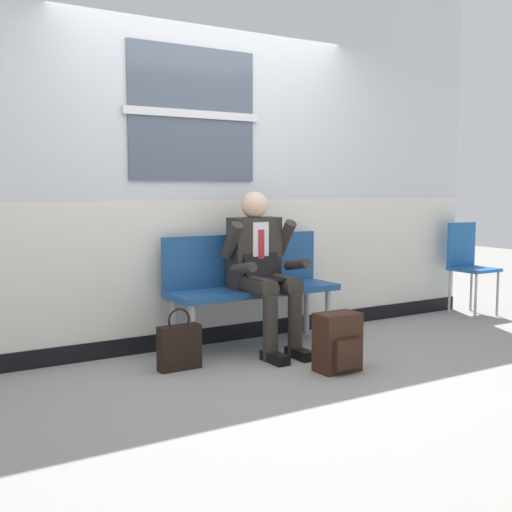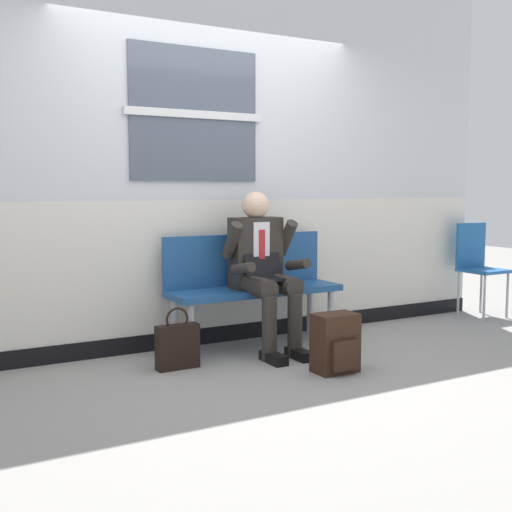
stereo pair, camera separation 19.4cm
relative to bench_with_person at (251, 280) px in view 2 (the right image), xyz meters
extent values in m
plane|color=gray|center=(-0.22, -0.44, -0.53)|extent=(18.00, 18.00, 0.00)
cube|color=silver|center=(-0.22, 0.28, 1.59)|extent=(5.62, 0.12, 1.92)
cube|color=silver|center=(-0.22, 0.28, 0.12)|extent=(5.62, 0.12, 1.03)
cube|color=black|center=(-0.22, 0.28, -0.46)|extent=(5.62, 0.14, 0.13)
cube|color=#4C5666|center=(-0.38, 0.21, 1.29)|extent=(1.06, 0.02, 1.02)
cube|color=silver|center=(-0.38, 0.20, 1.29)|extent=(1.14, 0.03, 0.06)
cube|color=navy|center=(0.00, -0.07, -0.07)|extent=(1.39, 0.42, 0.05)
cube|color=navy|center=(0.00, 0.11, 0.15)|extent=(1.39, 0.04, 0.41)
cylinder|color=#B7B7BC|center=(-0.62, -0.22, -0.31)|extent=(0.05, 0.05, 0.43)
cylinder|color=#B7B7BC|center=(-0.62, 0.08, -0.31)|extent=(0.05, 0.05, 0.43)
cylinder|color=#B7B7BC|center=(0.62, -0.22, -0.31)|extent=(0.05, 0.05, 0.43)
cylinder|color=#B7B7BC|center=(0.62, 0.08, -0.31)|extent=(0.05, 0.05, 0.43)
cylinder|color=#2D2823|center=(-0.11, -0.28, 0.00)|extent=(0.15, 0.40, 0.15)
cylinder|color=#2D2823|center=(-0.11, -0.47, -0.29)|extent=(0.11, 0.11, 0.48)
cube|color=black|center=(-0.11, -0.53, -0.49)|extent=(0.10, 0.26, 0.07)
cylinder|color=#2D2823|center=(0.11, -0.28, 0.00)|extent=(0.15, 0.40, 0.15)
cylinder|color=#2D2823|center=(0.11, -0.47, -0.29)|extent=(0.11, 0.11, 0.48)
cube|color=black|center=(0.11, -0.53, -0.49)|extent=(0.10, 0.26, 0.07)
cube|color=#2D2823|center=(0.00, -0.07, 0.23)|extent=(0.40, 0.18, 0.55)
cube|color=silver|center=(0.00, -0.17, 0.28)|extent=(0.14, 0.01, 0.39)
cube|color=#B22328|center=(0.00, -0.17, 0.25)|extent=(0.05, 0.01, 0.33)
sphere|color=beige|center=(0.00, -0.07, 0.59)|extent=(0.21, 0.21, 0.21)
cylinder|color=#2D2823|center=(-0.24, -0.14, 0.34)|extent=(0.09, 0.25, 0.30)
cylinder|color=#2D2823|center=(-0.24, -0.31, 0.14)|extent=(0.08, 0.27, 0.12)
cylinder|color=#2D2823|center=(0.24, -0.14, 0.34)|extent=(0.09, 0.25, 0.30)
cylinder|color=#2D2823|center=(0.24, -0.31, 0.14)|extent=(0.08, 0.27, 0.12)
cube|color=black|center=(0.00, -0.31, 0.05)|extent=(0.31, 0.22, 0.02)
cube|color=black|center=(0.00, -0.18, 0.16)|extent=(0.31, 0.08, 0.21)
cube|color=#331E14|center=(0.14, -0.94, -0.32)|extent=(0.30, 0.19, 0.40)
cube|color=#331E14|center=(0.14, -1.05, -0.39)|extent=(0.21, 0.04, 0.20)
cube|color=black|center=(-0.77, -0.33, -0.37)|extent=(0.30, 0.10, 0.31)
torus|color=black|center=(-0.77, -0.33, -0.18)|extent=(0.17, 0.02, 0.17)
cube|color=#1E5999|center=(2.53, -0.10, -0.07)|extent=(0.38, 0.38, 0.03)
cube|color=#1E5999|center=(2.53, 0.07, 0.16)|extent=(0.38, 0.03, 0.44)
cylinder|color=#A5A5AA|center=(2.37, -0.26, -0.31)|extent=(0.02, 0.02, 0.44)
cylinder|color=#A5A5AA|center=(2.69, -0.26, -0.31)|extent=(0.02, 0.02, 0.44)
cylinder|color=#A5A5AA|center=(2.37, 0.06, -0.31)|extent=(0.02, 0.02, 0.44)
cylinder|color=#A5A5AA|center=(2.69, 0.06, -0.31)|extent=(0.02, 0.02, 0.44)
camera|label=1|loc=(-2.61, -4.32, 0.73)|focal=45.19mm
camera|label=2|loc=(-2.45, -4.42, 0.73)|focal=45.19mm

